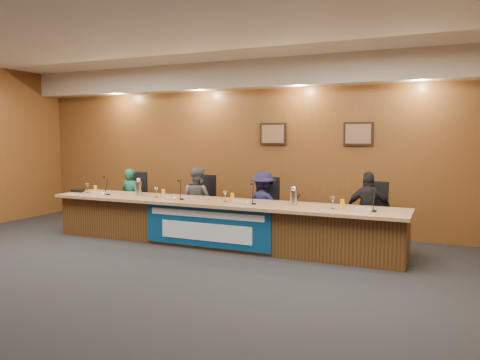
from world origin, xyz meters
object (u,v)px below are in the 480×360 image
object	(u,v)px
panelist_c	(263,206)
speakerphone	(79,191)
panelist_b	(197,200)
office_chair_a	(134,202)
banner	(206,227)
carafe_right	(294,198)
panelist_d	(369,211)
office_chair_b	(200,207)
office_chair_c	(265,212)
dais_body	(218,224)
carafe_left	(139,189)
panelist_a	(131,198)
office_chair_d	(369,219)

from	to	relation	value
panelist_c	speakerphone	world-z (taller)	panelist_c
panelist_b	office_chair_a	distance (m)	1.52
banner	carafe_right	size ratio (longest dim) A/B	9.12
panelist_d	office_chair_b	xyz separation A→B (m)	(-3.11, 0.10, -0.15)
office_chair_b	office_chair_c	world-z (taller)	same
banner	carafe_right	xyz separation A→B (m)	(1.33, 0.38, 0.49)
dais_body	office_chair_c	bearing A→B (deg)	55.24
office_chair_b	carafe_left	distance (m)	1.20
dais_body	office_chair_b	xyz separation A→B (m)	(-0.77, 0.79, 0.13)
panelist_c	office_chair_b	size ratio (longest dim) A/B	2.51
carafe_left	panelist_a	bearing A→B (deg)	135.19
office_chair_d	carafe_right	size ratio (longest dim) A/B	1.99
banner	office_chair_c	distance (m)	1.33
dais_body	carafe_right	size ratio (longest dim) A/B	24.88
panelist_a	office_chair_c	world-z (taller)	panelist_a
panelist_b	office_chair_c	world-z (taller)	panelist_b
panelist_c	carafe_right	size ratio (longest dim) A/B	4.99
office_chair_c	office_chair_d	xyz separation A→B (m)	(1.79, 0.00, 0.00)
panelist_c	speakerphone	bearing A→B (deg)	16.54
office_chair_a	carafe_right	size ratio (longest dim) A/B	1.99
office_chair_c	panelist_b	bearing A→B (deg)	175.62
banner	speakerphone	world-z (taller)	speakerphone
office_chair_c	carafe_left	xyz separation A→B (m)	(-2.10, -0.82, 0.40)
panelist_a	speakerphone	distance (m)	0.99
panelist_d	carafe_left	bearing A→B (deg)	-0.69
banner	office_chair_c	bearing A→B (deg)	65.54
panelist_b	carafe_right	size ratio (longest dim) A/B	5.13
banner	carafe_right	world-z (taller)	carafe_right
office_chair_d	carafe_right	xyz separation A→B (m)	(-1.01, -0.83, 0.39)
panelist_d	speakerphone	size ratio (longest dim) A/B	3.92
panelist_a	carafe_right	world-z (taller)	panelist_a
office_chair_a	office_chair_b	world-z (taller)	same
panelist_a	panelist_d	size ratio (longest dim) A/B	0.93
office_chair_c	speakerphone	xyz separation A→B (m)	(-3.48, -0.82, 0.30)
banner	office_chair_b	xyz separation A→B (m)	(-0.77, 1.20, 0.10)
dais_body	panelist_c	bearing A→B (deg)	51.53
carafe_left	carafe_right	xyz separation A→B (m)	(2.88, -0.00, -0.01)
panelist_a	panelist_c	world-z (taller)	panelist_c
dais_body	office_chair_a	distance (m)	2.42
panelist_c	carafe_right	bearing A→B (deg)	141.82
office_chair_c	carafe_left	bearing A→B (deg)	-167.31
speakerphone	panelist_c	bearing A→B (deg)	11.75
panelist_c	office_chair_d	size ratio (longest dim) A/B	2.51
dais_body	carafe_left	bearing A→B (deg)	-178.76
office_chair_d	dais_body	bearing A→B (deg)	-146.56
dais_body	panelist_a	size ratio (longest dim) A/B	5.14
banner	carafe_left	size ratio (longest dim) A/B	8.51
banner	office_chair_c	size ratio (longest dim) A/B	4.58
carafe_right	speakerphone	distance (m)	4.26
banner	panelist_d	distance (m)	2.60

